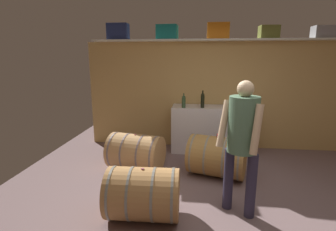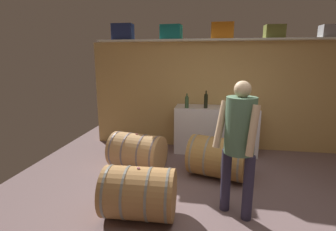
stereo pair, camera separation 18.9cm
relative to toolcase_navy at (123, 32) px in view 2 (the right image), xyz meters
The scene contains 17 objects.
ground_plane 3.55m from the toolcase_navy, 41.42° to the right, with size 6.52×8.22×0.02m, color #725B5C.
back_wall_panel 2.36m from the toolcase_navy, ahead, with size 5.32×0.10×2.19m, color tan.
high_shelf_board 1.97m from the toolcase_navy, ahead, with size 4.89×0.40×0.03m, color white.
toolcase_navy is the anchor object (origin of this frame).
toolcase_teal 1.00m from the toolcase_navy, ahead, with size 0.40×0.30×0.28m, color #178383.
toolcase_orange 1.98m from the toolcase_navy, ahead, with size 0.42×0.30×0.30m, color orange.
toolcase_olive 2.93m from the toolcase_navy, ahead, with size 0.35×0.25×0.24m, color olive.
toolcase_grey 3.92m from the toolcase_navy, ahead, with size 0.40×0.28×0.22m, color gray.
work_cabinet 2.73m from the toolcase_navy, ahead, with size 1.61×0.54×0.93m, color silver.
wine_bottle_green 1.94m from the toolcase_navy, 14.55° to the right, with size 0.07×0.07×0.28m.
wine_bottle_dark 2.18m from the toolcase_navy, 10.38° to the right, with size 0.07×0.07×0.34m.
wine_glass 2.57m from the toolcase_navy, ahead, with size 0.07×0.07×0.14m.
wine_barrel_near 3.13m from the toolcase_navy, 33.96° to the right, with size 1.02×0.86×0.66m.
wine_barrel_far 2.49m from the toolcase_navy, 64.12° to the right, with size 0.99×0.78×0.63m.
wine_barrel_flank 3.45m from the toolcase_navy, 68.53° to the right, with size 0.86×0.65×0.63m.
tasting_cup 2.92m from the toolcase_navy, 33.76° to the right, with size 0.06×0.06×0.05m, color red.
winemaker_pouring 3.45m from the toolcase_navy, 47.31° to the right, with size 0.51×0.46×1.63m.
Camera 2 is at (-0.17, -2.86, 1.87)m, focal length 27.41 mm.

